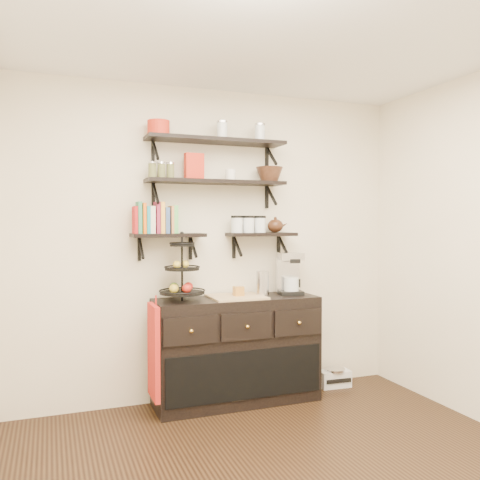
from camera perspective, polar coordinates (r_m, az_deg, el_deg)
name	(u,v)px	position (r m, az deg, el deg)	size (l,w,h in m)	color
ceiling	(307,11)	(3.08, 7.56, 24.09)	(3.50, 3.50, 0.02)	white
back_wall	(212,244)	(4.48, -3.17, -0.46)	(3.50, 0.02, 2.70)	white
shelf_top	(216,141)	(4.40, -2.67, 11.02)	(1.20, 0.27, 0.23)	black
shelf_mid	(216,182)	(4.36, -2.66, 6.47)	(1.20, 0.27, 0.23)	black
shelf_low_left	(168,236)	(4.25, -8.10, 0.45)	(0.60, 0.25, 0.23)	black
shelf_low_right	(261,235)	(4.51, 2.38, 0.55)	(0.60, 0.25, 0.23)	black
cookbooks	(157,220)	(4.23, -9.27, 2.28)	(0.36, 0.15, 0.26)	#A8171A
glass_canisters	(249,225)	(4.46, 0.97, 1.66)	(0.32, 0.10, 0.13)	silver
sideboard	(237,350)	(4.43, -0.39, -12.23)	(1.40, 0.50, 0.92)	black
fruit_stand	(182,278)	(4.19, -6.49, -4.25)	(0.37, 0.37, 0.54)	black
candle	(238,291)	(4.34, -0.18, -5.75)	(0.08, 0.08, 0.08)	#AB7027
coffee_maker	(289,274)	(4.54, 5.54, -3.87)	(0.23, 0.23, 0.37)	black
thermal_carafe	(262,284)	(4.40, 2.54, -4.95)	(0.11, 0.11, 0.22)	silver
apron	(154,352)	(4.13, -9.67, -12.25)	(0.04, 0.32, 0.74)	#A92612
radio	(335,378)	(5.00, 10.58, -14.96)	(0.30, 0.20, 0.17)	silver
recipe_box	(194,166)	(4.31, -5.18, 8.23)	(0.16, 0.06, 0.22)	red
walnut_bowl	(269,175)	(4.54, 3.32, 7.35)	(0.24, 0.24, 0.13)	black
ramekins	(230,175)	(4.40, -1.07, 7.30)	(0.09, 0.09, 0.10)	white
teapot	(275,225)	(4.56, 3.99, 1.73)	(0.19, 0.14, 0.14)	#371D10
red_pot	(158,128)	(4.29, -9.14, 12.30)	(0.18, 0.18, 0.12)	red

